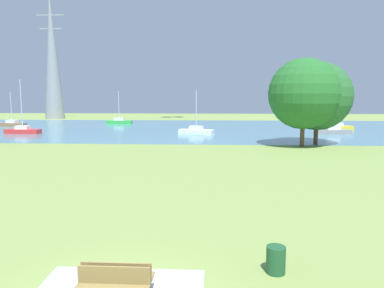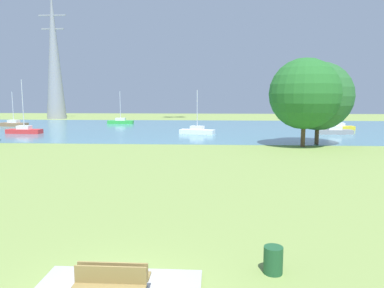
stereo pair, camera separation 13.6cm
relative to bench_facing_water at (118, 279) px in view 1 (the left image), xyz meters
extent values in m
plane|color=#7F994C|center=(0.00, 21.73, -0.47)|extent=(160.00, 160.00, 0.00)
cube|color=#A69A8C|center=(-0.60, 0.05, -0.17)|extent=(0.24, 0.44, 0.40)
cube|color=#A69A8C|center=(0.60, 0.05, -0.17)|extent=(0.24, 0.44, 0.40)
cube|color=olive|center=(0.00, 0.05, 0.06)|extent=(1.80, 0.48, 0.05)
cube|color=olive|center=(0.00, -0.16, 0.30)|extent=(1.80, 0.05, 0.44)
cube|color=olive|center=(0.00, -0.37, 0.30)|extent=(1.80, 0.05, 0.44)
cylinder|color=#1E512D|center=(4.27, 1.48, -0.07)|extent=(0.56, 0.56, 0.80)
cube|color=teal|center=(0.00, 49.73, -0.46)|extent=(140.00, 40.00, 0.02)
cube|color=green|center=(-15.20, 58.93, -0.15)|extent=(4.86, 1.70, 0.60)
cube|color=white|center=(-15.20, 58.93, 0.40)|extent=(1.84, 1.17, 0.50)
cylinder|color=silver|center=(-15.20, 58.93, 2.92)|extent=(0.10, 0.10, 5.54)
cube|color=yellow|center=(21.78, 48.39, -0.15)|extent=(4.83, 1.59, 0.60)
cube|color=white|center=(21.78, 48.39, 0.40)|extent=(1.82, 1.13, 0.50)
cylinder|color=silver|center=(21.78, 48.39, 3.52)|extent=(0.10, 0.10, 6.74)
cube|color=red|center=(-23.93, 40.02, -0.15)|extent=(4.86, 1.69, 0.60)
cube|color=white|center=(-23.93, 40.02, 0.40)|extent=(1.84, 1.17, 0.50)
cylinder|color=silver|center=(-23.93, 40.02, 3.58)|extent=(0.10, 0.10, 6.86)
cube|color=gray|center=(19.09, 41.85, -0.15)|extent=(4.87, 1.74, 0.60)
cube|color=white|center=(19.09, 41.85, 0.40)|extent=(1.85, 1.19, 0.50)
cylinder|color=silver|center=(19.09, 41.85, 2.89)|extent=(0.10, 0.10, 5.48)
cube|color=white|center=(0.23, 40.93, -0.15)|extent=(5.02, 2.68, 0.60)
cube|color=white|center=(0.23, 40.93, 0.40)|extent=(2.02, 1.53, 0.50)
cylinder|color=silver|center=(0.23, 40.93, 2.85)|extent=(0.10, 0.10, 5.39)
cube|color=brown|center=(-32.24, 51.96, -0.15)|extent=(4.96, 2.17, 0.60)
cube|color=white|center=(-32.24, 51.96, 0.40)|extent=(1.94, 1.34, 0.50)
cylinder|color=silver|center=(-32.24, 51.96, 2.83)|extent=(0.10, 0.10, 5.36)
cylinder|color=brown|center=(11.70, 28.83, 0.98)|extent=(0.44, 0.44, 2.89)
sphere|color=#25682A|center=(11.70, 28.83, 4.94)|extent=(7.21, 7.21, 7.21)
cylinder|color=brown|center=(13.62, 30.72, 0.85)|extent=(0.44, 0.44, 2.63)
sphere|color=#29622F|center=(13.62, 30.72, 4.70)|extent=(7.24, 7.24, 7.24)
cone|color=gray|center=(-34.42, 74.26, 14.22)|extent=(4.40, 4.40, 29.38)
cube|color=gray|center=(-34.42, 74.26, 23.04)|extent=(6.40, 0.30, 0.30)
cube|color=gray|center=(-34.42, 74.26, 20.04)|extent=(5.20, 0.30, 0.30)
camera|label=1|loc=(2.37, -8.59, 4.64)|focal=33.70mm
camera|label=2|loc=(2.51, -8.58, 4.64)|focal=33.70mm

